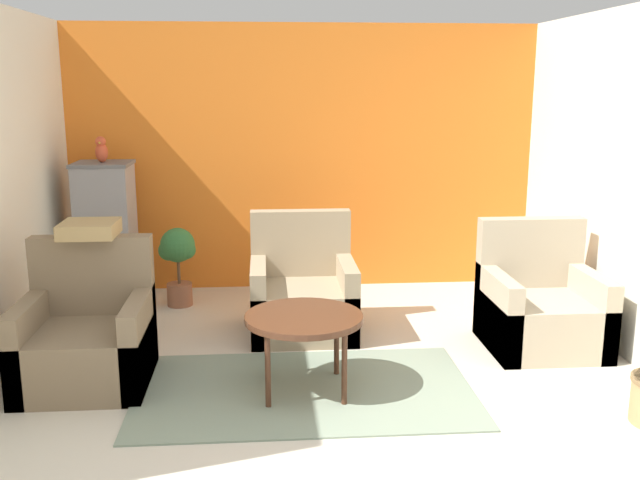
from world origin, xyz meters
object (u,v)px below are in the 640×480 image
armchair_middle (303,296)px  potted_plant (178,256)px  armchair_left (87,341)px  birdcage (107,235)px  parrot (102,150)px  coffee_table (304,322)px  armchair_right (540,309)px

armchair_middle → potted_plant: (-1.07, 0.78, 0.16)m
armchair_left → potted_plant: 1.72m
birdcage → parrot: (-0.00, 0.00, 0.75)m
armchair_middle → birdcage: size_ratio=0.73×
coffee_table → parrot: parrot is taller
armchair_left → parrot: size_ratio=4.10×
potted_plant → coffee_table: bearing=-62.1°
armchair_left → potted_plant: size_ratio=1.33×
potted_plant → armchair_left: bearing=-103.9°
armchair_right → armchair_middle: same height
coffee_table → armchair_right: (1.83, 0.67, -0.18)m
armchair_right → parrot: size_ratio=4.10×
potted_plant → parrot: bearing=171.5°
armchair_left → parrot: bearing=96.9°
armchair_left → armchair_right: 3.28m
armchair_right → parrot: 3.88m
armchair_middle → parrot: 2.20m
birdcage → potted_plant: birdcage is taller
armchair_left → birdcage: size_ratio=0.73×
parrot → armchair_right: bearing=-21.2°
coffee_table → armchair_right: 1.95m
coffee_table → armchair_left: (-1.43, 0.26, -0.18)m
coffee_table → armchair_left: bearing=169.7°
coffee_table → potted_plant: bearing=117.9°
armchair_right → armchair_left: bearing=-172.8°
armchair_left → armchair_right: same height
coffee_table → parrot: bearing=129.1°
armchair_right → parrot: bearing=158.8°
armchair_left → birdcage: birdcage is taller
coffee_table → armchair_left: size_ratio=0.80×
birdcage → parrot: size_ratio=5.60×
birdcage → armchair_left: bearing=-83.1°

